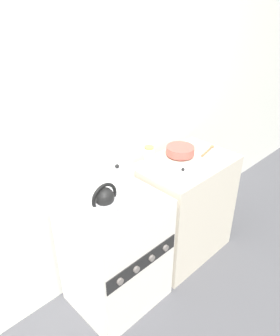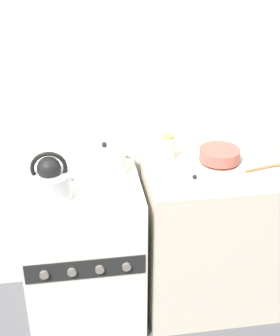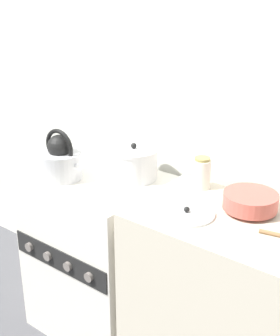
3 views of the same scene
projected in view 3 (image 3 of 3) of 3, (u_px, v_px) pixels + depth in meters
wall_back at (139, 84)px, 2.33m from camera, size 7.00×0.06×2.50m
stove at (99, 254)px, 2.40m from camera, size 0.62×0.55×0.85m
counter at (224, 310)px, 1.98m from camera, size 0.76×0.51×0.88m
kettle at (61, 160)px, 2.21m from camera, size 0.25×0.21×0.24m
cooking_pot at (134, 163)px, 2.22m from camera, size 0.23×0.23×0.18m
enamel_bowl at (250, 201)px, 1.85m from camera, size 0.22×0.22×0.08m
storage_jar at (202, 173)px, 2.05m from camera, size 0.08×0.08×0.14m
loose_pot_lid at (187, 213)px, 1.84m from camera, size 0.22×0.22×0.03m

